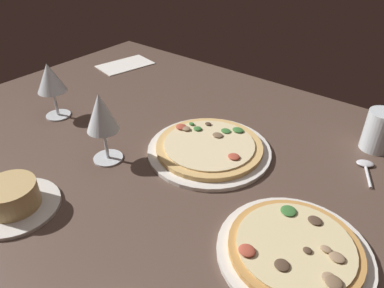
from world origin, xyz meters
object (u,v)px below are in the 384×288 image
Objects in this scene: ramekin_on_saucer at (13,199)px; water_glass at (379,133)px; spoon at (366,167)px; wine_glass_near at (50,79)px; paper_menu at (125,65)px; pizza_main at (209,148)px; pizza_side at (294,249)px; wine_glass_far at (101,115)px.

ramekin_on_saucer is 84.91cm from water_glass.
water_glass is at bearing -84.47° from spoon.
paper_menu is at bearing -70.08° from wine_glass_near.
paper_menu is (91.49, 0.63, -4.34)cm from water_glass.
pizza_main is at bearing 168.09° from paper_menu.
pizza_main is 44.89cm from ramekin_on_saucer.
spoon is (-51.65, -58.14, -2.02)cm from ramekin_on_saucer.
water_glass is 0.99× the size of spoon.
wine_glass_far reaches higher than pizza_side.
water_glass is at bearing -126.66° from ramekin_on_saucer.
paper_menu is at bearing -25.49° from pizza_side.
wine_glass_near is (27.97, -5.04, -0.78)cm from wine_glass_far.
paper_menu is (40.81, -67.47, -2.33)cm from ramekin_on_saucer.
water_glass reaches higher than paper_menu.
spoon is (-50.20, -35.13, -11.77)cm from wine_glass_far.
pizza_side is 1.37× the size of paper_menu.
pizza_main is 2.95× the size of spoon.
wine_glass_near is (45.44, 12.64, 10.26)cm from pizza_main.
ramekin_on_saucer is 77.79cm from spoon.
ramekin_on_saucer is 39.63cm from wine_glass_near.
wine_glass_near is at bearing 21.05° from spoon.
ramekin_on_saucer is (49.34, 24.50, 1.28)cm from pizza_side.
pizza_side is 1.56× the size of wine_glass_far.
wine_glass_near is (26.52, -28.05, 8.97)cm from ramekin_on_saucer.
ramekin_on_saucer is 1.71× the size of water_glass.
wine_glass_near reaches higher than ramekin_on_saucer.
ramekin_on_saucer is 1.70× the size of spoon.
wine_glass_far reaches higher than paper_menu.
water_glass is at bearing -139.20° from pizza_main.
wine_glass_far is at bearing 1.79° from pizza_side.
paper_menu is (59.73, -26.79, -1.04)cm from pizza_main.
water_glass reaches higher than pizza_main.
pizza_main is 37.10cm from spoon.
pizza_side reaches higher than spoon.
spoon is at bearing -93.93° from pizza_side.
pizza_side is at bearing 88.23° from water_glass.
paper_menu is (90.14, -42.97, -1.05)cm from pizza_side.
pizza_main is 34.45cm from pizza_side.
pizza_side is 2.64× the size of water_glass.
pizza_main is 1.91× the size of wine_glass_near.
pizza_side is 2.62× the size of spoon.
pizza_side is at bearing -153.59° from ramekin_on_saucer.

